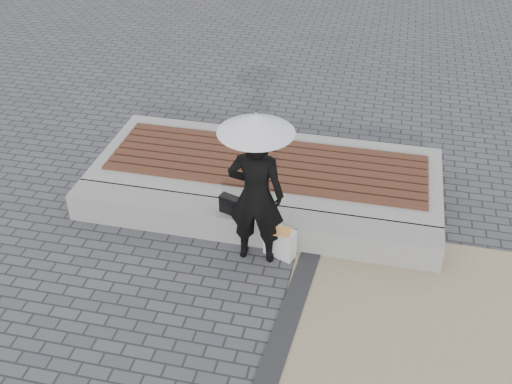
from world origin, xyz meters
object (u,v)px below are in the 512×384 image
seating_ledge (248,223)px  canvas_tote (280,242)px  handbag (233,205)px  woman (256,196)px  parasol (256,124)px

seating_ledge → canvas_tote: 0.57m
seating_ledge → canvas_tote: bearing=-31.6°
handbag → canvas_tote: 0.77m
woman → handbag: (-0.38, 0.30, -0.42)m
handbag → woman: bearing=-20.2°
handbag → canvas_tote: handbag is taller
woman → canvas_tote: bearing=-165.6°
parasol → woman: bearing=0.0°
seating_ledge → canvas_tote: canvas_tote is taller
seating_ledge → woman: size_ratio=2.64×
seating_ledge → handbag: 0.38m
seating_ledge → woman: (0.19, -0.38, 0.75)m
parasol → handbag: 1.48m
woman → canvas_tote: 0.80m
seating_ledge → parasol: 1.78m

